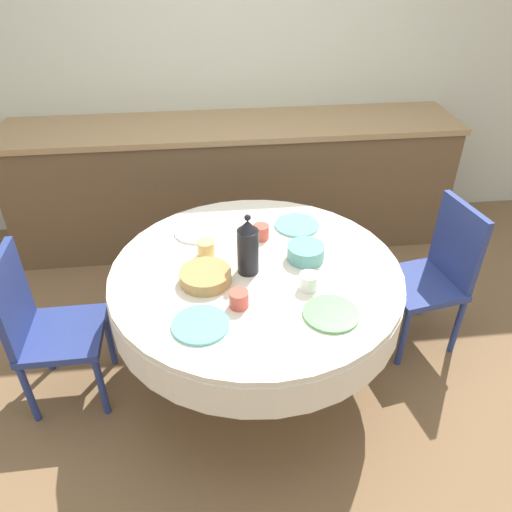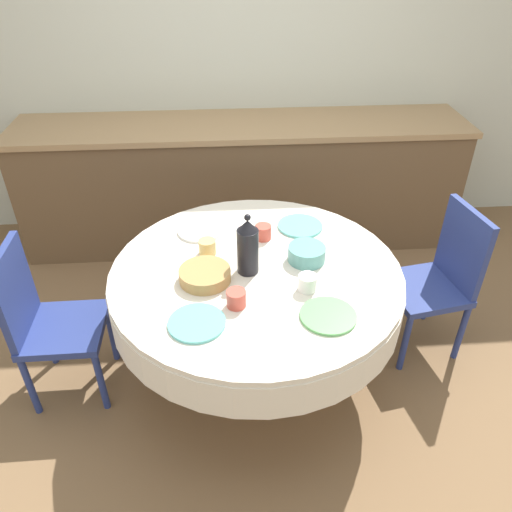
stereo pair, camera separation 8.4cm
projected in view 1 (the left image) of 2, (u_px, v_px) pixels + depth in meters
ground_plane at (256, 372)px, 2.85m from camera, size 12.00×12.00×0.00m
wall_back at (227, 58)px, 3.58m from camera, size 7.00×0.05×2.60m
kitchen_counter at (234, 183)px, 3.78m from camera, size 3.24×0.64×0.94m
dining_table at (256, 289)px, 2.51m from camera, size 1.44×1.44×0.73m
chair_left at (435, 271)px, 2.83m from camera, size 0.47×0.47×0.89m
chair_right at (43, 324)px, 2.46m from camera, size 0.40×0.40×0.89m
plate_near_left at (201, 325)px, 2.10m from camera, size 0.25×0.25×0.01m
cup_near_left at (239, 299)px, 2.19m from camera, size 0.09×0.09×0.08m
plate_near_right at (331, 314)px, 2.16m from camera, size 0.25×0.25×0.01m
cup_near_right at (309, 281)px, 2.30m from camera, size 0.09×0.09×0.08m
plate_far_left at (197, 232)px, 2.71m from camera, size 0.25×0.25×0.01m
cup_far_left at (206, 248)px, 2.52m from camera, size 0.09×0.09×0.08m
plate_far_right at (297, 225)px, 2.77m from camera, size 0.25×0.25×0.01m
cup_far_right at (261, 232)px, 2.65m from camera, size 0.09×0.09×0.08m
coffee_carafe at (248, 247)px, 2.35m from camera, size 0.10×0.10×0.32m
bread_basket at (206, 276)px, 2.34m from camera, size 0.24×0.24×0.06m
fruit_bowl at (306, 252)px, 2.49m from camera, size 0.19×0.19×0.08m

